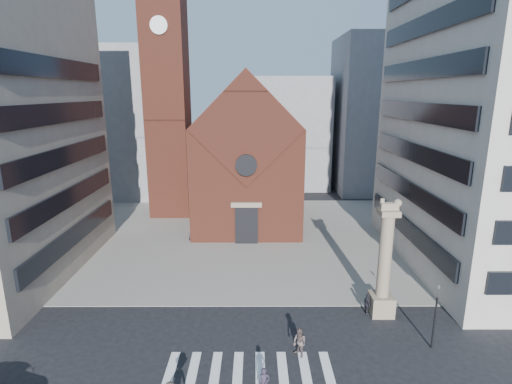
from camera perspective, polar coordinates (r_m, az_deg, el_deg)
ground at (r=27.78m, az=-2.10°, el=-20.19°), size 120.00×120.00×0.00m
piazza at (r=44.76m, az=-1.29°, el=-6.34°), size 46.00×30.00×0.05m
zebra_crossing at (r=25.34m, az=-0.99°, el=-24.01°), size 10.20×3.20×0.01m
church at (r=48.59m, az=-1.20°, el=5.02°), size 12.00×16.65×18.00m
campanile at (r=52.09m, az=-12.59°, el=13.86°), size 5.50×5.50×31.20m
bg_block_left at (r=66.48m, az=-18.72°, el=9.35°), size 16.00×14.00×22.00m
bg_block_mid at (r=68.45m, az=4.18°, el=8.48°), size 14.00×12.00×18.00m
bg_block_right at (r=68.38m, az=18.14°, el=10.35°), size 16.00×14.00×24.00m
lion_column at (r=30.07m, az=17.82°, el=-10.53°), size 1.63×1.60×8.68m
traffic_light at (r=27.98m, az=24.22°, el=-15.77°), size 0.13×0.16×4.30m
pedestrian_0 at (r=23.19m, az=1.18°, el=-25.59°), size 0.67×0.50×1.67m
pedestrian_1 at (r=25.91m, az=6.23°, el=-20.63°), size 1.10×1.13×1.84m
pedestrian_2 at (r=30.97m, az=15.60°, el=-15.16°), size 0.49×0.95×1.55m
scooter_0 at (r=44.37m, az=-9.20°, el=-6.11°), size 0.80×1.63×0.82m
scooter_1 at (r=44.11m, az=-6.94°, el=-6.09°), size 0.67×1.56×0.91m
scooter_2 at (r=43.96m, az=-4.66°, el=-6.17°), size 0.80×1.63×0.82m
scooter_3 at (r=43.84m, az=-2.37°, el=-6.13°), size 0.67×1.56×0.91m
scooter_4 at (r=43.82m, az=-0.07°, el=-6.18°), size 0.80×1.63×0.82m
scooter_5 at (r=43.84m, az=2.23°, el=-6.12°), size 0.67×1.56×0.91m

